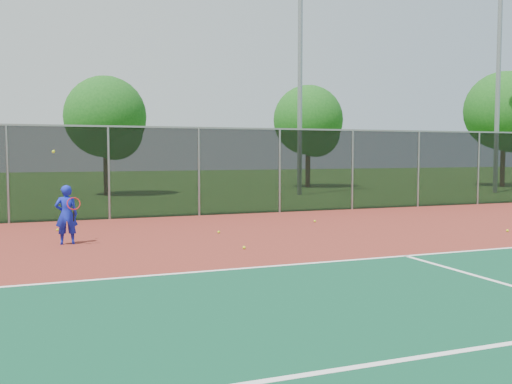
{
  "coord_description": "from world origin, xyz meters",
  "views": [
    {
      "loc": [
        -5.1,
        -6.86,
        2.19
      ],
      "look_at": [
        -0.58,
        5.0,
        1.3
      ],
      "focal_mm": 40.0,
      "sensor_mm": 36.0,
      "label": 1
    }
  ],
  "objects": [
    {
      "name": "ground",
      "position": [
        0.0,
        0.0,
        0.0
      ],
      "size": [
        120.0,
        120.0,
        0.0
      ],
      "primitive_type": "plane",
      "color": "#275317",
      "rests_on": "ground"
    },
    {
      "name": "court_apron",
      "position": [
        0.0,
        2.0,
        0.01
      ],
      "size": [
        30.0,
        20.0,
        0.02
      ],
      "primitive_type": "cube",
      "color": "maroon",
      "rests_on": "ground"
    },
    {
      "name": "fence_back",
      "position": [
        0.0,
        12.0,
        1.56
      ],
      "size": [
        30.0,
        0.06,
        3.03
      ],
      "color": "black",
      "rests_on": "court_apron"
    },
    {
      "name": "tennis_player",
      "position": [
        -4.53,
        7.18,
        0.72
      ],
      "size": [
        0.59,
        0.59,
        2.22
      ],
      "color": "#1321B6",
      "rests_on": "court_apron"
    },
    {
      "name": "practice_ball_0",
      "position": [
        -4.67,
        9.63,
        0.06
      ],
      "size": [
        0.07,
        0.07,
        0.07
      ],
      "primitive_type": "sphere",
      "color": "#C2E51A",
      "rests_on": "court_apron"
    },
    {
      "name": "practice_ball_1",
      "position": [
        -0.64,
        7.64,
        0.06
      ],
      "size": [
        0.07,
        0.07,
        0.07
      ],
      "primitive_type": "sphere",
      "color": "#C2E51A",
      "rests_on": "court_apron"
    },
    {
      "name": "practice_ball_2",
      "position": [
        6.8,
        5.09,
        0.06
      ],
      "size": [
        0.07,
        0.07,
        0.07
      ],
      "primitive_type": "sphere",
      "color": "#C2E51A",
      "rests_on": "court_apron"
    },
    {
      "name": "practice_ball_3",
      "position": [
        2.84,
        8.87,
        0.06
      ],
      "size": [
        0.07,
        0.07,
        0.07
      ],
      "primitive_type": "sphere",
      "color": "#C2E51A",
      "rests_on": "court_apron"
    },
    {
      "name": "practice_ball_4",
      "position": [
        -0.85,
        5.04,
        0.06
      ],
      "size": [
        0.07,
        0.07,
        0.07
      ],
      "primitive_type": "sphere",
      "color": "#C2E51A",
      "rests_on": "court_apron"
    },
    {
      "name": "floodlight_n",
      "position": [
        7.35,
        19.57,
        7.32
      ],
      "size": [
        0.9,
        0.4,
        13.06
      ],
      "color": "gray",
      "rests_on": "ground"
    },
    {
      "name": "floodlight_ne",
      "position": [
        17.95,
        17.27,
        7.32
      ],
      "size": [
        0.9,
        0.4,
        13.06
      ],
      "color": "gray",
      "rests_on": "ground"
    },
    {
      "name": "tree_back_left",
      "position": [
        -1.81,
        22.71,
        3.77
      ],
      "size": [
        4.1,
        4.1,
        6.02
      ],
      "color": "#3B2415",
      "rests_on": "ground"
    },
    {
      "name": "tree_back_mid",
      "position": [
        10.66,
        25.08,
        3.98
      ],
      "size": [
        4.31,
        4.31,
        6.34
      ],
      "color": "#3B2415",
      "rests_on": "ground"
    },
    {
      "name": "tree_back_right",
      "position": [
        22.57,
        21.35,
        4.57
      ],
      "size": [
        4.96,
        4.96,
        7.29
      ],
      "color": "#3B2415",
      "rests_on": "ground"
    }
  ]
}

